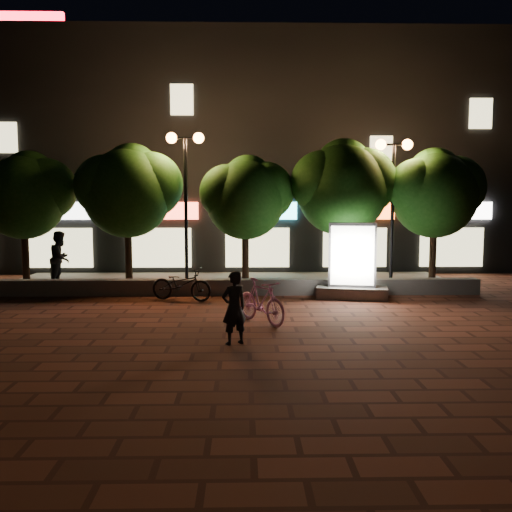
{
  "coord_description": "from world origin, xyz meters",
  "views": [
    {
      "loc": [
        0.45,
        -13.39,
        2.98
      ],
      "look_at": [
        0.78,
        1.5,
        1.5
      ],
      "focal_mm": 38.55,
      "sensor_mm": 36.0,
      "label": 1
    }
  ],
  "objects_px": {
    "tree_far_right": "(436,190)",
    "scooter_pink": "(261,301)",
    "tree_mid": "(247,194)",
    "scooter_parked": "(182,284)",
    "tree_right": "(343,184)",
    "tree_far_left": "(25,192)",
    "tree_left": "(129,188)",
    "street_lamp_right": "(393,174)",
    "rider": "(234,308)",
    "street_lamp_left": "(185,170)",
    "ad_kiosk": "(352,268)",
    "pedestrian": "(61,258)"
  },
  "relations": [
    {
      "from": "scooter_pink",
      "to": "scooter_parked",
      "type": "relative_size",
      "value": 0.95
    },
    {
      "from": "tree_far_left",
      "to": "rider",
      "type": "distance_m",
      "value": 10.75
    },
    {
      "from": "tree_far_right",
      "to": "tree_left",
      "type": "bearing_deg",
      "value": 180.0
    },
    {
      "from": "street_lamp_left",
      "to": "street_lamp_right",
      "type": "bearing_deg",
      "value": 0.0
    },
    {
      "from": "tree_right",
      "to": "tree_far_right",
      "type": "relative_size",
      "value": 1.06
    },
    {
      "from": "tree_far_right",
      "to": "scooter_pink",
      "type": "xyz_separation_m",
      "value": [
        -6.18,
        -5.6,
        -2.82
      ]
    },
    {
      "from": "scooter_pink",
      "to": "scooter_parked",
      "type": "xyz_separation_m",
      "value": [
        -2.3,
        3.14,
        -0.04
      ]
    },
    {
      "from": "ad_kiosk",
      "to": "pedestrian",
      "type": "bearing_deg",
      "value": 166.9
    },
    {
      "from": "tree_mid",
      "to": "street_lamp_right",
      "type": "height_order",
      "value": "street_lamp_right"
    },
    {
      "from": "tree_mid",
      "to": "street_lamp_left",
      "type": "xyz_separation_m",
      "value": [
        -2.05,
        -0.26,
        0.81
      ]
    },
    {
      "from": "tree_far_right",
      "to": "street_lamp_right",
      "type": "relative_size",
      "value": 0.96
    },
    {
      "from": "tree_right",
      "to": "tree_far_left",
      "type": "bearing_deg",
      "value": -180.0
    },
    {
      "from": "tree_right",
      "to": "tree_mid",
      "type": "bearing_deg",
      "value": -180.0
    },
    {
      "from": "street_lamp_right",
      "to": "ad_kiosk",
      "type": "distance_m",
      "value": 3.89
    },
    {
      "from": "scooter_parked",
      "to": "tree_far_right",
      "type": "bearing_deg",
      "value": -55.53
    },
    {
      "from": "tree_far_right",
      "to": "scooter_parked",
      "type": "xyz_separation_m",
      "value": [
        -8.48,
        -2.46,
        -2.86
      ]
    },
    {
      "from": "street_lamp_left",
      "to": "scooter_parked",
      "type": "bearing_deg",
      "value": -88.2
    },
    {
      "from": "tree_right",
      "to": "ad_kiosk",
      "type": "bearing_deg",
      "value": -91.85
    },
    {
      "from": "tree_left",
      "to": "rider",
      "type": "relative_size",
      "value": 3.16
    },
    {
      "from": "tree_mid",
      "to": "scooter_parked",
      "type": "relative_size",
      "value": 2.35
    },
    {
      "from": "tree_left",
      "to": "ad_kiosk",
      "type": "bearing_deg",
      "value": -16.43
    },
    {
      "from": "tree_left",
      "to": "street_lamp_right",
      "type": "bearing_deg",
      "value": -1.68
    },
    {
      "from": "ad_kiosk",
      "to": "scooter_parked",
      "type": "relative_size",
      "value": 1.21
    },
    {
      "from": "tree_right",
      "to": "scooter_pink",
      "type": "xyz_separation_m",
      "value": [
        -2.99,
        -5.6,
        -3.02
      ]
    },
    {
      "from": "rider",
      "to": "scooter_parked",
      "type": "bearing_deg",
      "value": -100.64
    },
    {
      "from": "scooter_pink",
      "to": "tree_far_right",
      "type": "bearing_deg",
      "value": 7.44
    },
    {
      "from": "tree_left",
      "to": "street_lamp_right",
      "type": "height_order",
      "value": "street_lamp_right"
    },
    {
      "from": "tree_mid",
      "to": "scooter_parked",
      "type": "bearing_deg",
      "value": -128.82
    },
    {
      "from": "tree_far_right",
      "to": "scooter_parked",
      "type": "distance_m",
      "value": 9.29
    },
    {
      "from": "tree_right",
      "to": "pedestrian",
      "type": "distance_m",
      "value": 10.06
    },
    {
      "from": "tree_left",
      "to": "tree_mid",
      "type": "relative_size",
      "value": 1.09
    },
    {
      "from": "tree_left",
      "to": "tree_far_right",
      "type": "height_order",
      "value": "tree_left"
    },
    {
      "from": "scooter_pink",
      "to": "pedestrian",
      "type": "relative_size",
      "value": 0.97
    },
    {
      "from": "tree_right",
      "to": "street_lamp_right",
      "type": "height_order",
      "value": "tree_right"
    },
    {
      "from": "street_lamp_right",
      "to": "scooter_parked",
      "type": "height_order",
      "value": "street_lamp_right"
    },
    {
      "from": "tree_far_right",
      "to": "rider",
      "type": "bearing_deg",
      "value": -131.94
    },
    {
      "from": "tree_left",
      "to": "tree_right",
      "type": "relative_size",
      "value": 0.97
    },
    {
      "from": "tree_far_right",
      "to": "ad_kiosk",
      "type": "xyz_separation_m",
      "value": [
        -3.27,
        -2.13,
        -2.43
      ]
    },
    {
      "from": "tree_mid",
      "to": "street_lamp_right",
      "type": "xyz_separation_m",
      "value": [
        4.95,
        -0.26,
        0.68
      ]
    },
    {
      "from": "tree_far_left",
      "to": "pedestrian",
      "type": "height_order",
      "value": "tree_far_left"
    },
    {
      "from": "tree_mid",
      "to": "scooter_parked",
      "type": "xyz_separation_m",
      "value": [
        -1.98,
        -2.46,
        -2.71
      ]
    },
    {
      "from": "street_lamp_right",
      "to": "tree_mid",
      "type": "bearing_deg",
      "value": 176.96
    },
    {
      "from": "street_lamp_right",
      "to": "scooter_pink",
      "type": "relative_size",
      "value": 2.73
    },
    {
      "from": "street_lamp_left",
      "to": "ad_kiosk",
      "type": "height_order",
      "value": "street_lamp_left"
    },
    {
      "from": "scooter_parked",
      "to": "rider",
      "type": "bearing_deg",
      "value": -143.62
    },
    {
      "from": "tree_far_left",
      "to": "tree_mid",
      "type": "relative_size",
      "value": 1.03
    },
    {
      "from": "tree_right",
      "to": "ad_kiosk",
      "type": "relative_size",
      "value": 2.18
    },
    {
      "from": "tree_right",
      "to": "rider",
      "type": "relative_size",
      "value": 3.27
    },
    {
      "from": "street_lamp_left",
      "to": "pedestrian",
      "type": "relative_size",
      "value": 2.74
    },
    {
      "from": "tree_far_right",
      "to": "pedestrian",
      "type": "xyz_separation_m",
      "value": [
        -12.93,
        0.12,
        -2.34
      ]
    }
  ]
}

